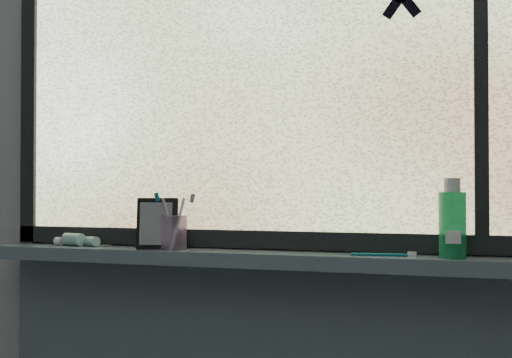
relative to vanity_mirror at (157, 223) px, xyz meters
name	(u,v)px	position (x,y,z in m)	size (l,w,h in m)	color
wall_back	(262,170)	(0.29, 0.09, 0.16)	(3.00, 0.01, 2.50)	#9EA3A8
windowsill	(255,258)	(0.29, 0.01, -0.09)	(1.62, 0.14, 0.04)	#51606D
window_pane	(260,74)	(0.29, 0.07, 0.44)	(1.50, 0.01, 1.00)	silver
frame_bottom	(260,239)	(0.29, 0.06, -0.04)	(1.60, 0.03, 0.05)	black
frame_left	(30,86)	(-0.48, 0.06, 0.44)	(0.05, 0.03, 1.10)	black
frame_mullion	(481,61)	(0.89, 0.06, 0.44)	(0.04, 0.03, 1.00)	black
vanity_mirror	(157,223)	(0.00, 0.00, 0.00)	(0.12, 0.06, 0.15)	black
toothpaste_tube	(80,240)	(-0.26, 0.01, -0.05)	(0.22, 0.05, 0.04)	silver
toothbrush_cup	(174,232)	(0.05, 0.00, -0.03)	(0.07, 0.07, 0.10)	#CAA1D5
toothbrush_lying	(379,254)	(0.64, -0.01, -0.07)	(0.18, 0.02, 0.01)	#0D6A7C
mouthwash_bottle	(452,218)	(0.82, 0.00, 0.03)	(0.07, 0.07, 0.17)	#20AA63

